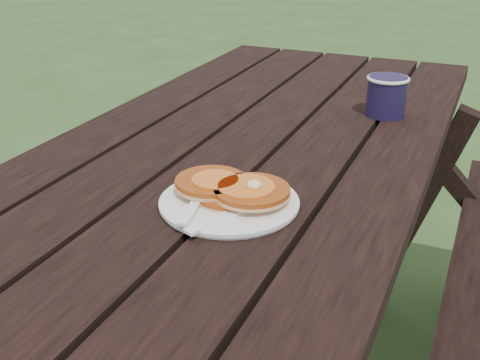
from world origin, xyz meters
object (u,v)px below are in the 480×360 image
at_px(picnic_table, 237,304).
at_px(pancake_stack, 232,189).
at_px(plate, 229,203).
at_px(coffee_cup, 387,94).

distance_m(picnic_table, pancake_stack, 0.47).
relative_size(plate, pancake_stack, 1.13).
bearing_deg(picnic_table, pancake_stack, -67.60).
bearing_deg(plate, picnic_table, 111.37).
bearing_deg(pancake_stack, coffee_cup, 75.69).
bearing_deg(plate, pancake_stack, 93.36).
distance_m(picnic_table, coffee_cup, 0.59).
relative_size(pancake_stack, coffee_cup, 2.03).
bearing_deg(plate, coffee_cup, 76.11).
distance_m(plate, coffee_cup, 0.58).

